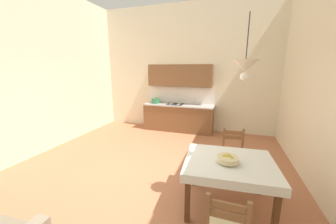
# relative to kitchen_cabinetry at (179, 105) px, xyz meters

# --- Properties ---
(ground_plane) EXTENTS (6.40, 7.14, 0.10)m
(ground_plane) POSITION_rel_kitchen_cabinetry_xyz_m (0.13, -3.00, -0.91)
(ground_plane) COLOR #B7704C
(wall_back) EXTENTS (6.40, 0.12, 4.11)m
(wall_back) POSITION_rel_kitchen_cabinetry_xyz_m (0.13, 0.33, 1.20)
(wall_back) COLOR beige
(wall_back) RESTS_ON ground_plane
(wall_left) EXTENTS (0.12, 7.14, 4.11)m
(wall_left) POSITION_rel_kitchen_cabinetry_xyz_m (-2.83, -3.00, 1.20)
(wall_left) COLOR beige
(wall_left) RESTS_ON ground_plane
(kitchen_cabinetry) EXTENTS (2.34, 0.63, 2.20)m
(kitchen_cabinetry) POSITION_rel_kitchen_cabinetry_xyz_m (0.00, 0.00, 0.00)
(kitchen_cabinetry) COLOR brown
(kitchen_cabinetry) RESTS_ON ground_plane
(dining_table) EXTENTS (1.34, 1.15, 0.75)m
(dining_table) POSITION_rel_kitchen_cabinetry_xyz_m (1.68, -3.40, -0.23)
(dining_table) COLOR #56331C
(dining_table) RESTS_ON ground_plane
(dining_chair_kitchen_side) EXTENTS (0.45, 0.45, 0.93)m
(dining_chair_kitchen_side) POSITION_rel_kitchen_cabinetry_xyz_m (1.75, -2.46, -0.41)
(dining_chair_kitchen_side) COLOR #D1BC89
(dining_chair_kitchen_side) RESTS_ON ground_plane
(fruit_bowl) EXTENTS (0.30, 0.30, 0.12)m
(fruit_bowl) POSITION_rel_kitchen_cabinetry_xyz_m (1.65, -3.47, -0.04)
(fruit_bowl) COLOR beige
(fruit_bowl) RESTS_ON dining_table
(pendant_lamp) EXTENTS (0.32, 0.32, 0.80)m
(pendant_lamp) POSITION_rel_kitchen_cabinetry_xyz_m (1.77, -3.50, 1.23)
(pendant_lamp) COLOR black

